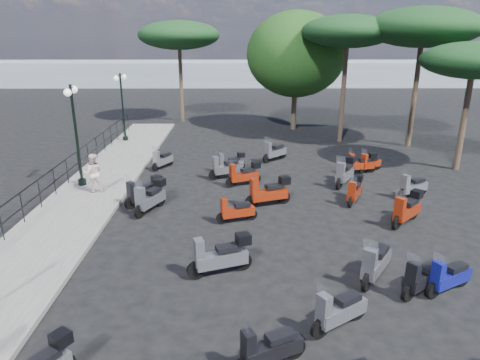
{
  "coord_description": "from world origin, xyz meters",
  "views": [
    {
      "loc": [
        -0.41,
        -12.88,
        6.32
      ],
      "look_at": [
        -0.31,
        2.15,
        1.2
      ],
      "focal_mm": 32.0,
      "sensor_mm": 36.0,
      "label": 1
    }
  ],
  "objects_px": {
    "scooter_9": "(226,168)",
    "pine_0": "(348,32)",
    "scooter_4": "(162,160)",
    "scooter_24": "(449,277)",
    "scooter_12": "(339,311)",
    "pine_2": "(179,35)",
    "pedestrian_far": "(93,173)",
    "scooter_13": "(236,211)",
    "scooter_27": "(345,173)",
    "scooter_21": "(361,164)",
    "scooter_3": "(150,198)",
    "pine_3": "(474,61)",
    "scooter_7": "(221,256)",
    "scooter_18": "(375,263)",
    "pine_1": "(423,28)",
    "scooter_14": "(244,175)",
    "scooter_10": "(231,163)",
    "scooter_20": "(355,191)",
    "scooter_17": "(423,278)",
    "scooter_19": "(407,209)",
    "scooter_2": "(144,192)",
    "broadleaf_tree": "(296,54)",
    "scooter_26": "(370,163)",
    "scooter_25": "(413,187)",
    "scooter_15": "(274,152)",
    "lamp_post_2": "(122,103)",
    "scooter_11": "(269,349)"
  },
  "relations": [
    {
      "from": "broadleaf_tree",
      "to": "pine_3",
      "type": "xyz_separation_m",
      "value": [
        6.88,
        -9.54,
        0.13
      ]
    },
    {
      "from": "scooter_10",
      "to": "scooter_25",
      "type": "height_order",
      "value": "scooter_25"
    },
    {
      "from": "scooter_4",
      "to": "scooter_14",
      "type": "relative_size",
      "value": 0.91
    },
    {
      "from": "scooter_7",
      "to": "scooter_27",
      "type": "xyz_separation_m",
      "value": [
        5.2,
        7.44,
        0.0
      ]
    },
    {
      "from": "scooter_21",
      "to": "pine_3",
      "type": "relative_size",
      "value": 0.26
    },
    {
      "from": "scooter_9",
      "to": "pine_0",
      "type": "bearing_deg",
      "value": -67.98
    },
    {
      "from": "scooter_2",
      "to": "scooter_15",
      "type": "xyz_separation_m",
      "value": [
        5.58,
        6.1,
        -0.03
      ]
    },
    {
      "from": "scooter_14",
      "to": "scooter_19",
      "type": "relative_size",
      "value": 1.08
    },
    {
      "from": "scooter_3",
      "to": "scooter_26",
      "type": "relative_size",
      "value": 1.3
    },
    {
      "from": "scooter_11",
      "to": "pine_2",
      "type": "height_order",
      "value": "pine_2"
    },
    {
      "from": "scooter_10",
      "to": "scooter_7",
      "type": "bearing_deg",
      "value": 157.99
    },
    {
      "from": "scooter_12",
      "to": "scooter_17",
      "type": "bearing_deg",
      "value": -93.54
    },
    {
      "from": "pine_1",
      "to": "scooter_4",
      "type": "bearing_deg",
      "value": -162.29
    },
    {
      "from": "scooter_7",
      "to": "scooter_20",
      "type": "distance_m",
      "value": 7.39
    },
    {
      "from": "lamp_post_2",
      "to": "broadleaf_tree",
      "type": "height_order",
      "value": "broadleaf_tree"
    },
    {
      "from": "scooter_12",
      "to": "pine_2",
      "type": "distance_m",
      "value": 26.09
    },
    {
      "from": "scooter_12",
      "to": "scooter_4",
      "type": "bearing_deg",
      "value": -7.05
    },
    {
      "from": "scooter_27",
      "to": "pine_1",
      "type": "xyz_separation_m",
      "value": [
        5.5,
        6.95,
        6.13
      ]
    },
    {
      "from": "scooter_14",
      "to": "scooter_25",
      "type": "xyz_separation_m",
      "value": [
        6.87,
        -1.49,
        -0.05
      ]
    },
    {
      "from": "scooter_18",
      "to": "pine_2",
      "type": "height_order",
      "value": "pine_2"
    },
    {
      "from": "scooter_26",
      "to": "broadleaf_tree",
      "type": "xyz_separation_m",
      "value": [
        -2.46,
        9.92,
        4.64
      ]
    },
    {
      "from": "scooter_2",
      "to": "broadleaf_tree",
      "type": "height_order",
      "value": "broadleaf_tree"
    },
    {
      "from": "scooter_10",
      "to": "pine_3",
      "type": "xyz_separation_m",
      "value": [
        11.15,
        0.3,
        4.74
      ]
    },
    {
      "from": "scooter_9",
      "to": "pine_2",
      "type": "height_order",
      "value": "pine_2"
    },
    {
      "from": "scooter_3",
      "to": "scooter_14",
      "type": "xyz_separation_m",
      "value": [
        3.54,
        2.91,
        -0.05
      ]
    },
    {
      "from": "scooter_12",
      "to": "scooter_20",
      "type": "xyz_separation_m",
      "value": [
        2.37,
        7.71,
        0.01
      ]
    },
    {
      "from": "scooter_21",
      "to": "scooter_15",
      "type": "bearing_deg",
      "value": 48.25
    },
    {
      "from": "scooter_10",
      "to": "scooter_4",
      "type": "bearing_deg",
      "value": 60.19
    },
    {
      "from": "scooter_4",
      "to": "scooter_24",
      "type": "xyz_separation_m",
      "value": [
        9.11,
        -10.87,
        0.01
      ]
    },
    {
      "from": "scooter_10",
      "to": "pine_2",
      "type": "distance_m",
      "value": 14.62
    },
    {
      "from": "scooter_14",
      "to": "pine_3",
      "type": "height_order",
      "value": "pine_3"
    },
    {
      "from": "scooter_3",
      "to": "pine_2",
      "type": "bearing_deg",
      "value": -61.55
    },
    {
      "from": "pine_0",
      "to": "scooter_4",
      "type": "bearing_deg",
      "value": -150.82
    },
    {
      "from": "scooter_24",
      "to": "pine_0",
      "type": "relative_size",
      "value": 0.2
    },
    {
      "from": "scooter_27",
      "to": "scooter_21",
      "type": "bearing_deg",
      "value": -93.26
    },
    {
      "from": "pedestrian_far",
      "to": "scooter_13",
      "type": "relative_size",
      "value": 1.1
    },
    {
      "from": "pine_3",
      "to": "scooter_3",
      "type": "bearing_deg",
      "value": -159.63
    },
    {
      "from": "scooter_18",
      "to": "pine_1",
      "type": "distance_m",
      "value": 17.25
    },
    {
      "from": "scooter_9",
      "to": "pine_3",
      "type": "xyz_separation_m",
      "value": [
        11.37,
        1.34,
        4.7
      ]
    },
    {
      "from": "scooter_7",
      "to": "scooter_24",
      "type": "relative_size",
      "value": 1.23
    },
    {
      "from": "pine_2",
      "to": "scooter_21",
      "type": "bearing_deg",
      "value": -52.51
    },
    {
      "from": "scooter_12",
      "to": "scooter_15",
      "type": "distance_m",
      "value": 13.62
    },
    {
      "from": "scooter_12",
      "to": "scooter_15",
      "type": "relative_size",
      "value": 1.06
    },
    {
      "from": "lamp_post_2",
      "to": "scooter_3",
      "type": "relative_size",
      "value": 2.38
    },
    {
      "from": "scooter_13",
      "to": "scooter_27",
      "type": "bearing_deg",
      "value": -68.24
    },
    {
      "from": "scooter_17",
      "to": "scooter_26",
      "type": "relative_size",
      "value": 1.09
    },
    {
      "from": "scooter_7",
      "to": "pine_0",
      "type": "relative_size",
      "value": 0.24
    },
    {
      "from": "scooter_2",
      "to": "scooter_4",
      "type": "height_order",
      "value": "scooter_2"
    },
    {
      "from": "lamp_post_2",
      "to": "scooter_12",
      "type": "xyz_separation_m",
      "value": [
        9.15,
        -17.73,
        -1.99
      ]
    },
    {
      "from": "scooter_17",
      "to": "broadleaf_tree",
      "type": "distance_m",
      "value": 20.75
    }
  ]
}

